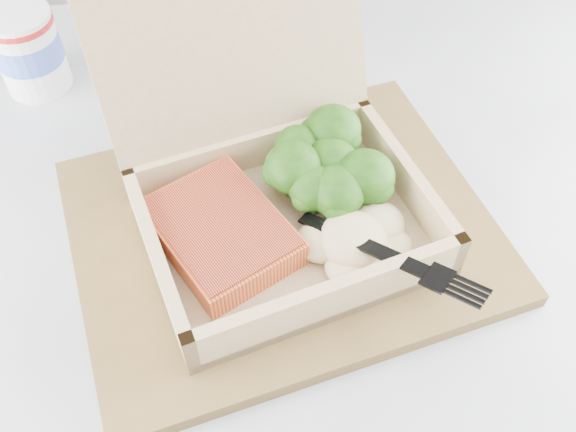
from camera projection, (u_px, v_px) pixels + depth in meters
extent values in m
cylinder|color=black|center=(280.00, 427.00, 0.84)|extent=(0.08, 0.08, 0.70)
cube|color=#B3B7BE|center=(276.00, 273.00, 0.56)|extent=(0.91, 0.91, 0.03)
cube|color=brown|center=(282.00, 230.00, 0.56)|extent=(0.38, 0.32, 0.01)
cube|color=tan|center=(288.00, 234.00, 0.54)|extent=(0.25, 0.21, 0.01)
cube|color=tan|center=(159.00, 263.00, 0.50)|extent=(0.04, 0.18, 0.05)
cube|color=tan|center=(405.00, 182.00, 0.55)|extent=(0.04, 0.18, 0.05)
cube|color=tan|center=(331.00, 302.00, 0.48)|extent=(0.23, 0.05, 0.05)
cube|color=tan|center=(252.00, 153.00, 0.57)|extent=(0.23, 0.05, 0.05)
cube|color=tan|center=(231.00, 36.00, 0.51)|extent=(0.24, 0.11, 0.17)
cube|color=orange|center=(221.00, 232.00, 0.52)|extent=(0.13, 0.14, 0.02)
ellipsoid|color=beige|center=(353.00, 240.00, 0.51)|extent=(0.09, 0.08, 0.03)
cube|color=black|center=(302.00, 207.00, 0.51)|extent=(0.08, 0.10, 0.03)
cube|color=black|center=(390.00, 261.00, 0.48)|extent=(0.05, 0.05, 0.01)
cylinder|color=white|center=(29.00, 51.00, 0.65)|extent=(0.07, 0.07, 0.09)
cylinder|color=#4564C9|center=(27.00, 47.00, 0.65)|extent=(0.07, 0.07, 0.03)
cylinder|color=#B11719|center=(17.00, 21.00, 0.63)|extent=(0.07, 0.07, 0.01)
cube|color=white|center=(244.00, 84.00, 0.69)|extent=(0.14, 0.16, 0.00)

